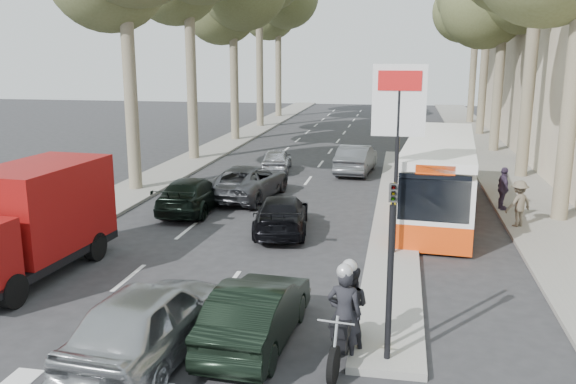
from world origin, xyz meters
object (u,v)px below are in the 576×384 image
object	(u,v)px
dark_hatchback	(257,312)
city_bus	(439,174)
red_truck	(31,219)
silver_hatchback	(149,320)
motorcycle	(346,313)

from	to	relation	value
dark_hatchback	city_bus	xyz separation A→B (m)	(4.24, 11.59, 0.82)
red_truck	city_bus	size ratio (longest dim) A/B	0.52
silver_hatchback	red_truck	xyz separation A→B (m)	(-4.92, 3.74, 0.78)
silver_hatchback	motorcycle	world-z (taller)	motorcycle
motorcycle	city_bus	bearing A→B (deg)	85.22
dark_hatchback	motorcycle	distance (m)	1.90
red_truck	motorcycle	size ratio (longest dim) A/B	2.40
city_bus	motorcycle	world-z (taller)	city_bus
silver_hatchback	motorcycle	xyz separation A→B (m)	(3.80, 0.75, 0.13)
red_truck	city_bus	bearing A→B (deg)	42.81
silver_hatchback	red_truck	world-z (taller)	red_truck
dark_hatchback	red_truck	world-z (taller)	red_truck
dark_hatchback	motorcycle	bearing A→B (deg)	175.83
dark_hatchback	silver_hatchback	bearing A→B (deg)	30.86
city_bus	motorcycle	bearing A→B (deg)	-96.53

